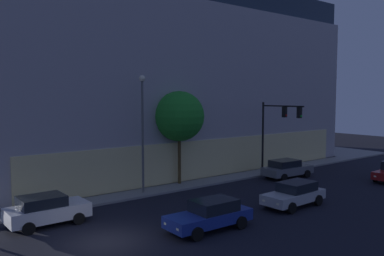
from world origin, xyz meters
name	(u,v)px	position (x,y,z in m)	size (l,w,h in m)	color
ground_plane	(105,242)	(0.00, 0.00, 0.00)	(120.00, 120.00, 0.00)	black
modern_building	(133,83)	(14.04, 22.18, 8.49)	(36.58, 28.39, 17.11)	#4C4C51
traffic_light_far_corner	(277,123)	(18.48, 5.10, 4.68)	(0.39, 4.30, 6.32)	black
street_lamp_sidewalk	(143,120)	(6.22, 6.88, 5.33)	(0.44, 0.44, 8.30)	#5C5C5C
sidewalk_tree	(179,116)	(10.01, 7.72, 5.43)	(3.91, 3.91, 7.25)	#4F3C1E
car_white	(46,210)	(-1.39, 4.29, 0.85)	(4.30, 2.26, 1.64)	silver
car_blue	(210,214)	(5.18, -1.71, 0.81)	(4.76, 2.13, 1.56)	navy
car_silver	(294,194)	(12.30, -1.61, 0.81)	(4.56, 2.14, 1.54)	#B7BABF
car_grey	(287,168)	(18.93, 4.35, 0.82)	(4.71, 2.25, 1.57)	slate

